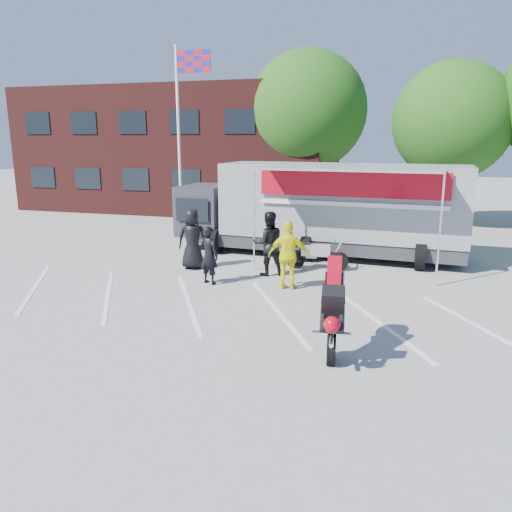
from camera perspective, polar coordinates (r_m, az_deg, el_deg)
The scene contains 13 objects.
ground at distance 11.62m, azimuth 0.30°, elevation -7.77°, with size 100.00×100.00×0.00m, color gray.
parking_bay_lines at distance 12.53m, azimuth 1.58°, elevation -6.16°, with size 18.00×5.00×0.01m, color white.
office_building at distance 31.26m, azimuth -8.40°, elevation 11.92°, with size 18.00×8.00×7.00m, color #491A17.
flagpole at distance 22.44m, azimuth -8.28°, elevation 15.40°, with size 1.61×0.12×8.00m.
tree_left at distance 26.93m, azimuth 5.87°, elevation 16.19°, with size 6.12×6.12×8.64m.
tree_mid at distance 25.52m, azimuth 21.53°, elevation 14.13°, with size 5.44×5.44×7.68m.
transporter_truck at distance 18.42m, azimuth 8.00°, elevation 0.06°, with size 10.38×5.00×3.30m, color gray, non-canonical shape.
parked_motorcycle at distance 16.42m, azimuth 6.98°, elevation -1.54°, with size 0.69×2.06×1.08m, color silver, non-canonical shape.
stunt_bike_rider at distance 10.49m, azimuth 8.65°, elevation -10.34°, with size 0.89×1.89×2.22m, color black, non-canonical shape.
spectator_leather_a at distance 16.35m, azimuth -7.26°, elevation 1.95°, with size 0.97×0.63×1.98m, color black.
spectator_leather_b at distance 14.60m, azimuth -5.39°, elevation 0.11°, with size 0.63×0.41×1.72m, color black.
spectator_leather_c at distance 15.46m, azimuth 1.44°, elevation 1.44°, with size 0.97×0.76×2.00m, color black.
spectator_hivis at distance 14.03m, azimuth 3.74°, elevation 0.06°, with size 1.14×0.47×1.94m, color #FCF30D.
Camera 1 is at (3.00, -10.43, 4.18)m, focal length 35.00 mm.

